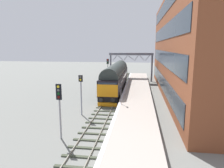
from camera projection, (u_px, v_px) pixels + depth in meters
ground_plane at (111, 99)px, 28.98m from camera, size 140.00×140.00×0.00m
track_main at (111, 99)px, 28.97m from camera, size 2.50×60.00×0.15m
station_platform at (137, 97)px, 28.41m from camera, size 4.00×44.00×1.01m
station_building at (179, 47)px, 30.42m from camera, size 4.56×36.12×14.91m
diesel_locomotive at (116, 77)px, 34.03m from camera, size 2.74×18.80×4.68m
signal_post_near at (59, 104)px, 15.99m from camera, size 0.44×0.22×4.58m
signal_post_mid at (81, 90)px, 21.83m from camera, size 0.44×0.22×4.45m
signal_post_far at (108, 68)px, 39.69m from camera, size 0.44×0.22×5.11m
platform_number_sign at (121, 92)px, 22.76m from camera, size 0.10×0.44×2.04m
overhead_footbridge at (131, 56)px, 43.25m from camera, size 9.30×2.00×6.18m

